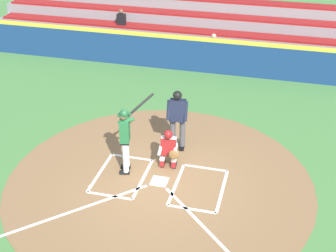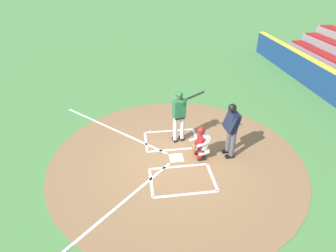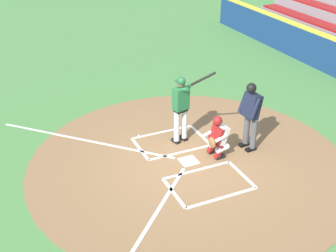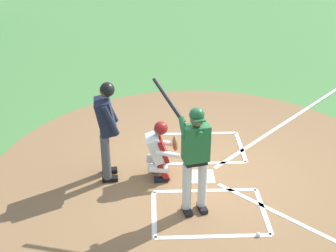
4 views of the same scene
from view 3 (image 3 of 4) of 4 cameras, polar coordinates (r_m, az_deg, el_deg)
ground_plane at (r=11.19m, az=2.66°, el=-4.56°), size 120.00×120.00×0.00m
dirt_circle at (r=11.19m, az=2.66°, el=-4.53°), size 8.00×8.00×0.01m
home_plate_and_chalk at (r=10.87m, az=-1.50°, el=-5.53°), size 7.93×4.91×0.01m
batter at (r=11.52m, az=1.73°, el=2.72°), size 0.84×0.88×2.13m
catcher at (r=11.17m, az=6.37°, el=-1.25°), size 0.62×0.61×1.13m
plate_umpire at (r=11.40m, az=10.57°, el=1.82°), size 0.60×0.45×1.86m
baseball at (r=12.24m, az=-3.73°, el=-1.29°), size 0.07×0.07×0.07m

